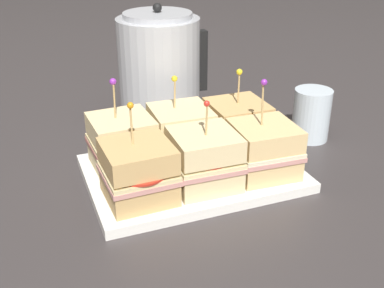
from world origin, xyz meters
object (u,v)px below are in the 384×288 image
object	(u,v)px
sandwich_back_left	(122,142)
sandwich_back_center	(180,133)
sandwich_front_left	(138,172)
sandwich_front_right	(264,149)
serving_platter	(192,173)
kettle_steel	(159,68)
sandwich_front_center	(204,159)
sandwich_back_right	(237,125)
drinking_glass	(311,115)

from	to	relation	value
sandwich_back_left	sandwich_back_center	bearing A→B (deg)	0.73
sandwich_front_left	sandwich_front_right	xyz separation A→B (m)	(0.23, 0.00, -0.00)
serving_platter	kettle_steel	size ratio (longest dim) A/B	1.42
sandwich_back_left	sandwich_front_left	bearing A→B (deg)	-90.75
sandwich_back_center	sandwich_front_center	bearing A→B (deg)	-88.74
sandwich_front_right	sandwich_front_center	bearing A→B (deg)	-179.87
serving_platter	sandwich_back_center	distance (m)	0.08
sandwich_front_center	sandwich_back_right	world-z (taller)	sandwich_back_right
sandwich_back_center	sandwich_front_left	bearing A→B (deg)	-134.00
sandwich_front_left	sandwich_front_center	xyz separation A→B (m)	(0.12, 0.00, -0.00)
sandwich_back_center	kettle_steel	size ratio (longest dim) A/B	0.60
sandwich_front_center	serving_platter	bearing A→B (deg)	90.30
sandwich_front_right	kettle_steel	bearing A→B (deg)	103.12
sandwich_front_right	sandwich_back_right	distance (m)	0.11
sandwich_front_left	sandwich_back_left	world-z (taller)	sandwich_back_left
serving_platter	sandwich_back_right	size ratio (longest dim) A/B	2.35
sandwich_back_center	drinking_glass	xyz separation A→B (m)	(0.30, 0.01, -0.01)
serving_platter	drinking_glass	size ratio (longest dim) A/B	3.44
serving_platter	sandwich_front_left	world-z (taller)	sandwich_front_left
sandwich_back_center	drinking_glass	bearing A→B (deg)	1.71
sandwich_back_left	sandwich_back_center	xyz separation A→B (m)	(0.11, 0.00, -0.00)
sandwich_front_right	sandwich_back_right	bearing A→B (deg)	88.41
drinking_glass	sandwich_front_center	bearing A→B (deg)	-157.33
sandwich_back_left	drinking_glass	bearing A→B (deg)	1.45
sandwich_front_right	kettle_steel	xyz separation A→B (m)	(-0.08, 0.35, 0.06)
sandwich_front_right	drinking_glass	size ratio (longest dim) A/B	1.59
serving_platter	sandwich_back_center	xyz separation A→B (m)	(-0.00, 0.06, 0.06)
sandwich_front_left	sandwich_back_center	distance (m)	0.16
sandwich_front_center	sandwich_back_center	world-z (taller)	sandwich_back_center
sandwich_front_left	sandwich_front_center	world-z (taller)	sandwich_front_left
sandwich_front_right	drinking_glass	xyz separation A→B (m)	(0.18, 0.12, -0.01)
sandwich_back_center	serving_platter	bearing A→B (deg)	-87.79
serving_platter	sandwich_front_right	distance (m)	0.14
sandwich_front_right	kettle_steel	distance (m)	0.36
kettle_steel	sandwich_back_center	bearing A→B (deg)	-98.63
sandwich_front_left	kettle_steel	size ratio (longest dim) A/B	0.62
sandwich_front_right	drinking_glass	bearing A→B (deg)	34.03
drinking_glass	kettle_steel	bearing A→B (deg)	139.80
sandwich_back_center	sandwich_back_right	bearing A→B (deg)	-0.46
sandwich_front_center	sandwich_back_left	xyz separation A→B (m)	(-0.11, 0.11, 0.00)
sandwich_front_left	kettle_steel	bearing A→B (deg)	66.97
serving_platter	sandwich_front_center	xyz separation A→B (m)	(0.00, -0.06, 0.06)
serving_platter	sandwich_back_left	bearing A→B (deg)	153.59
sandwich_front_right	sandwich_back_center	xyz separation A→B (m)	(-0.12, 0.11, 0.00)
sandwich_back_left	kettle_steel	bearing A→B (deg)	57.81
sandwich_front_left	sandwich_back_center	world-z (taller)	sandwich_front_left
serving_platter	drinking_glass	distance (m)	0.31
sandwich_front_center	sandwich_back_right	size ratio (longest dim) A/B	0.97
sandwich_front_right	kettle_steel	world-z (taller)	kettle_steel
sandwich_back_left	sandwich_back_right	size ratio (longest dim) A/B	1.06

